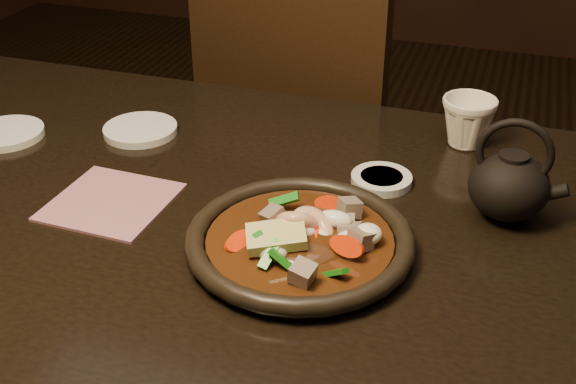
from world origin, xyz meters
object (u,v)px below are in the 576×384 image
(plate, at_px, (300,241))
(tea_cup, at_px, (468,120))
(table, at_px, (200,259))
(teapot, at_px, (510,183))
(chair, at_px, (312,143))

(plate, relative_size, tea_cup, 3.34)
(table, height_order, teapot, teapot)
(chair, height_order, teapot, chair)
(table, relative_size, tea_cup, 17.86)
(teapot, bearing_deg, plate, -144.81)
(chair, relative_size, plate, 3.26)
(tea_cup, bearing_deg, table, -134.66)
(chair, bearing_deg, tea_cup, 147.26)
(chair, distance_m, teapot, 0.75)
(table, bearing_deg, tea_cup, 45.34)
(chair, distance_m, tea_cup, 0.56)
(table, bearing_deg, chair, 92.30)
(table, xyz_separation_m, teapot, (0.41, 0.13, 0.13))
(plate, height_order, tea_cup, tea_cup)
(chair, relative_size, teapot, 6.57)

